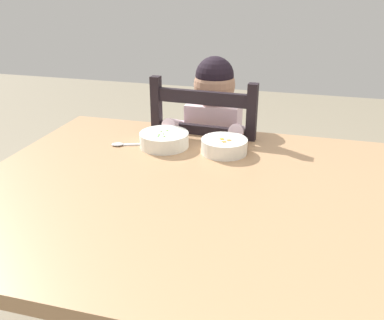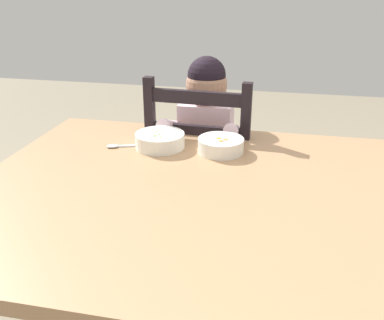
{
  "view_description": "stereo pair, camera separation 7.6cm",
  "coord_description": "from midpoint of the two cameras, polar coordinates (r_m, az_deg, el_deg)",
  "views": [
    {
      "loc": [
        0.28,
        -1.1,
        1.28
      ],
      "look_at": [
        -0.05,
        0.09,
        0.75
      ],
      "focal_mm": 40.78,
      "sensor_mm": 36.0,
      "label": 1
    },
    {
      "loc": [
        0.2,
        -1.12,
        1.28
      ],
      "look_at": [
        -0.05,
        0.09,
        0.75
      ],
      "focal_mm": 40.78,
      "sensor_mm": 36.0,
      "label": 2
    }
  ],
  "objects": [
    {
      "name": "dining_table",
      "position": [
        1.31,
        2.79,
        -7.05
      ],
      "size": [
        1.39,
        1.09,
        0.7
      ],
      "color": "#A27A54",
      "rests_on": "ground"
    },
    {
      "name": "dining_chair",
      "position": [
        1.92,
        3.64,
        -2.18
      ],
      "size": [
        0.44,
        0.44,
        0.92
      ],
      "color": "black",
      "rests_on": "ground"
    },
    {
      "name": "child_figure",
      "position": [
        1.84,
        3.8,
        3.03
      ],
      "size": [
        0.32,
        0.31,
        0.98
      ],
      "color": "silver",
      "rests_on": "ground"
    },
    {
      "name": "bowl_of_peas",
      "position": [
        1.57,
        -2.29,
        2.72
      ],
      "size": [
        0.18,
        0.18,
        0.05
      ],
      "color": "white",
      "rests_on": "dining_table"
    },
    {
      "name": "bowl_of_carrots",
      "position": [
        1.52,
        5.66,
        1.89
      ],
      "size": [
        0.16,
        0.16,
        0.05
      ],
      "color": "white",
      "rests_on": "dining_table"
    },
    {
      "name": "spoon",
      "position": [
        1.6,
        -7.66,
        2.03
      ],
      "size": [
        0.14,
        0.07,
        0.01
      ],
      "color": "silver",
      "rests_on": "dining_table"
    }
  ]
}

